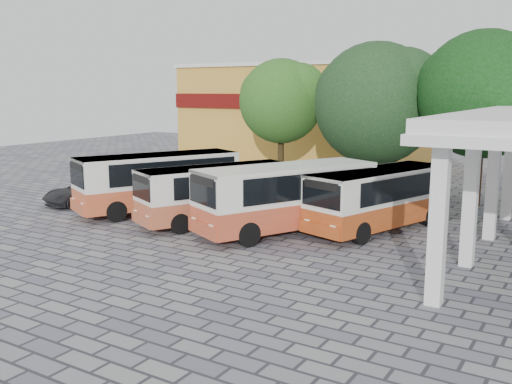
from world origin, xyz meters
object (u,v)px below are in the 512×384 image
Objects in this scene: parked_car at (86,192)px; bus_far_right at (379,195)px; bus_centre_right at (287,194)px; bus_far_left at (158,179)px; bus_centre_left at (217,191)px.

bus_far_right is at bearing 22.54° from parked_car.
bus_centre_right is 1.09× the size of bus_far_right.
bus_far_left is 1.09× the size of bus_far_right.
bus_centre_left is 3.63m from bus_centre_right.
bus_far_left is at bearing -151.41° from bus_far_right.
bus_far_left is 1.88× the size of parked_car.
bus_centre_left is at bearing -141.81° from bus_far_right.
bus_centre_right is 1.88× the size of parked_car.
bus_far_left reaches higher than bus_centre_left.
bus_centre_left is 1.71× the size of parked_car.
bus_centre_right reaches higher than bus_centre_left.
bus_far_left is at bearing -160.78° from bus_centre_left.
bus_centre_left is (3.99, -0.47, -0.16)m from bus_far_left.
bus_centre_left reaches higher than parked_car.
parked_car is (-15.61, -2.66, -0.93)m from bus_far_right.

